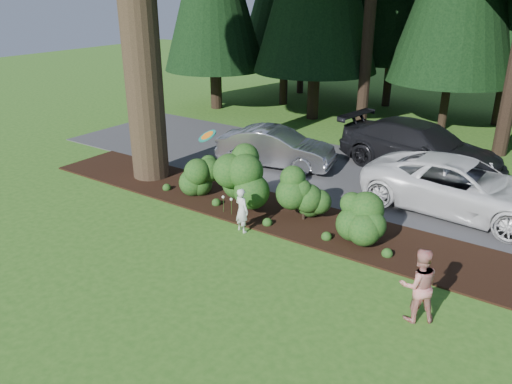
{
  "coord_description": "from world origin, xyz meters",
  "views": [
    {
      "loc": [
        7.82,
        -8.09,
        6.21
      ],
      "look_at": [
        1.05,
        1.7,
        1.3
      ],
      "focal_mm": 35.0,
      "sensor_mm": 36.0,
      "label": 1
    }
  ],
  "objects": [
    {
      "name": "car_white_suv",
      "position": [
        5.11,
        6.4,
        0.82
      ],
      "size": [
        5.83,
        3.0,
        1.57
      ],
      "primitive_type": "imported",
      "rotation": [
        0.0,
        0.0,
        1.5
      ],
      "color": "white",
      "rests_on": "driveway"
    },
    {
      "name": "lily_cluster",
      "position": [
        -0.3,
        2.4,
        0.5
      ],
      "size": [
        0.69,
        0.09,
        0.57
      ],
      "color": "#154416",
      "rests_on": "ground"
    },
    {
      "name": "child",
      "position": [
        0.54,
        1.77,
        0.63
      ],
      "size": [
        0.52,
        0.41,
        1.25
      ],
      "primitive_type": "imported",
      "rotation": [
        0.0,
        0.0,
        2.87
      ],
      "color": "silver",
      "rests_on": "ground"
    },
    {
      "name": "car_silver_wagon",
      "position": [
        -1.58,
        6.78,
        0.74
      ],
      "size": [
        4.52,
        2.36,
        1.42
      ],
      "primitive_type": "imported",
      "rotation": [
        0.0,
        0.0,
        1.78
      ],
      "color": "#A8A8AD",
      "rests_on": "driveway"
    },
    {
      "name": "frisbee",
      "position": [
        -0.86,
        2.09,
        2.4
      ],
      "size": [
        0.59,
        0.51,
        0.38
      ],
      "color": "#167D69",
      "rests_on": "ground"
    },
    {
      "name": "shrub_row",
      "position": [
        0.77,
        3.14,
        0.81
      ],
      "size": [
        6.53,
        1.6,
        1.61
      ],
      "color": "#154416",
      "rests_on": "ground"
    },
    {
      "name": "ground",
      "position": [
        0.0,
        0.0,
        0.0
      ],
      "size": [
        80.0,
        80.0,
        0.0
      ],
      "primitive_type": "plane",
      "color": "#2F611B",
      "rests_on": "ground"
    },
    {
      "name": "mulch_bed",
      "position": [
        0.0,
        3.25,
        0.03
      ],
      "size": [
        16.0,
        2.5,
        0.05
      ],
      "primitive_type": "cube",
      "color": "black",
      "rests_on": "ground"
    },
    {
      "name": "driveway",
      "position": [
        0.0,
        7.5,
        0.01
      ],
      "size": [
        22.0,
        6.0,
        0.03
      ],
      "primitive_type": "cube",
      "color": "#38383A",
      "rests_on": "ground"
    },
    {
      "name": "adult",
      "position": [
        5.7,
        0.58,
        0.79
      ],
      "size": [
        0.97,
        0.94,
        1.58
      ],
      "primitive_type": "imported",
      "rotation": [
        0.0,
        0.0,
        3.78
      ],
      "color": "red",
      "rests_on": "ground"
    },
    {
      "name": "car_dark_suv",
      "position": [
        2.94,
        9.32,
        0.9
      ],
      "size": [
        6.3,
        3.4,
        1.73
      ],
      "primitive_type": "imported",
      "rotation": [
        0.0,
        0.0,
        1.4
      ],
      "color": "black",
      "rests_on": "driveway"
    }
  ]
}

